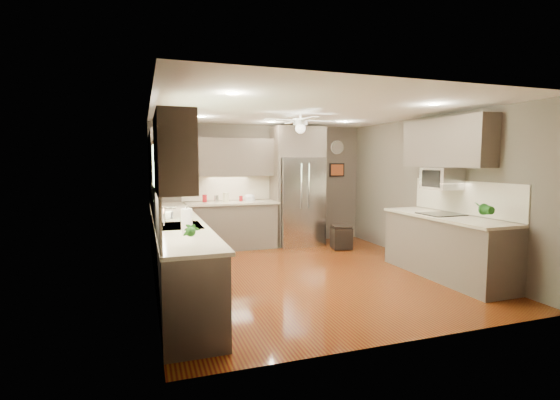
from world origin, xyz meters
TOP-DOWN VIEW (x-y plane):
  - floor at (0.00, 0.00)m, footprint 5.00×5.00m
  - ceiling at (0.00, 0.00)m, footprint 5.00×5.00m
  - wall_back at (0.00, 2.50)m, footprint 4.50×0.00m
  - wall_front at (0.00, -2.50)m, footprint 4.50×0.00m
  - wall_left at (-2.25, 0.00)m, footprint 0.00×5.00m
  - wall_right at (2.25, 0.00)m, footprint 0.00×5.00m
  - canister_a at (-1.23, 2.25)m, footprint 0.10×0.10m
  - canister_b at (-1.01, 2.19)m, footprint 0.12×0.12m
  - canister_c at (-0.82, 2.19)m, footprint 0.13×0.13m
  - canister_d at (-0.51, 2.20)m, footprint 0.07×0.07m
  - soap_bottle at (-2.07, -0.22)m, footprint 0.12×0.12m
  - potted_plant_left at (-1.94, -1.79)m, footprint 0.18×0.14m
  - potted_plant_right at (1.90, -1.51)m, footprint 0.21×0.18m
  - bowl at (-0.34, 2.19)m, footprint 0.26×0.26m
  - left_run at (-1.95, 0.15)m, footprint 0.65×4.70m
  - back_run at (-0.72, 2.20)m, footprint 1.85×0.65m
  - uppers at (-0.74, 0.71)m, footprint 4.50×4.70m
  - window at (-2.22, -0.50)m, footprint 0.05×1.12m
  - sink at (-1.93, -0.50)m, footprint 0.50×0.70m
  - refrigerator at (0.70, 2.16)m, footprint 1.06×0.75m
  - right_run at (1.93, -0.80)m, footprint 0.70×2.20m
  - microwave at (2.03, -0.55)m, footprint 0.43×0.55m
  - ceiling_fan at (-0.00, 0.30)m, footprint 1.18×1.18m
  - recessed_lights at (-0.04, 0.40)m, footprint 2.84×3.14m
  - wall_clock at (1.75, 2.48)m, footprint 0.30×0.03m
  - framed_print at (1.75, 2.48)m, footprint 0.36×0.03m
  - stool at (1.34, 1.44)m, footprint 0.44×0.44m
  - paper_towel at (-1.92, -1.15)m, footprint 0.12×0.12m

SIDE VIEW (x-z plane):
  - floor at x=0.00m, z-range 0.00..0.00m
  - stool at x=1.34m, z-range 0.01..0.47m
  - left_run at x=-1.95m, z-range -0.24..1.21m
  - back_run at x=-0.72m, z-range -0.24..1.21m
  - right_run at x=1.93m, z-range -0.24..1.21m
  - sink at x=-1.93m, z-range 0.75..1.07m
  - bowl at x=-0.34m, z-range 0.94..1.00m
  - canister_d at x=-0.51m, z-range 0.95..1.05m
  - canister_b at x=-1.01m, z-range 0.94..1.08m
  - canister_a at x=-1.23m, z-range 0.95..1.09m
  - canister_c at x=-0.82m, z-range 0.93..1.13m
  - soap_bottle at x=-2.07m, z-range 0.94..1.15m
  - paper_towel at x=-1.92m, z-range 0.92..1.24m
  - potted_plant_left at x=-1.94m, z-range 0.94..1.24m
  - potted_plant_right at x=1.90m, z-range 0.94..1.29m
  - refrigerator at x=0.70m, z-range -0.04..2.41m
  - wall_back at x=0.00m, z-range -1.00..3.50m
  - wall_front at x=0.00m, z-range -1.00..3.50m
  - wall_left at x=-2.25m, z-range -1.25..3.75m
  - wall_right at x=2.25m, z-range -1.25..3.75m
  - microwave at x=2.03m, z-range 1.31..1.65m
  - framed_print at x=1.75m, z-range 1.40..1.70m
  - window at x=-2.22m, z-range 1.09..2.01m
  - uppers at x=-0.74m, z-range 1.39..2.35m
  - wall_clock at x=1.75m, z-range 1.90..2.20m
  - ceiling_fan at x=0.00m, z-range 2.17..2.49m
  - recessed_lights at x=-0.04m, z-range 2.49..2.50m
  - ceiling at x=0.00m, z-range 2.50..2.50m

